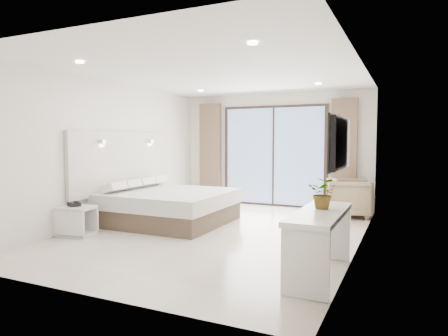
{
  "coord_description": "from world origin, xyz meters",
  "views": [
    {
      "loc": [
        2.94,
        -6.12,
        1.58
      ],
      "look_at": [
        -0.08,
        0.4,
        1.08
      ],
      "focal_mm": 32.0,
      "sensor_mm": 36.0,
      "label": 1
    }
  ],
  "objects": [
    {
      "name": "plant",
      "position": [
        2.04,
        -1.35,
        0.92
      ],
      "size": [
        0.38,
        0.41,
        0.29
      ],
      "primitive_type": "imported",
      "rotation": [
        0.0,
        0.0,
        -0.12
      ],
      "color": "#33662D",
      "rests_on": "console_desk"
    },
    {
      "name": "ground",
      "position": [
        0.0,
        0.0,
        0.0
      ],
      "size": [
        6.2,
        6.2,
        0.0
      ],
      "primitive_type": "plane",
      "color": "beige",
      "rests_on": "ground"
    },
    {
      "name": "console_desk",
      "position": [
        2.04,
        -1.53,
        0.56
      ],
      "size": [
        0.5,
        1.62,
        0.77
      ],
      "color": "silver",
      "rests_on": "ground"
    },
    {
      "name": "room_shell",
      "position": [
        -0.2,
        0.75,
        1.58
      ],
      "size": [
        4.62,
        6.22,
        2.72
      ],
      "color": "silver",
      "rests_on": "ground"
    },
    {
      "name": "armchair",
      "position": [
        1.85,
        2.4,
        0.43
      ],
      "size": [
        0.96,
        1.0,
        0.87
      ],
      "primitive_type": "imported",
      "rotation": [
        0.0,
        0.0,
        1.81
      ],
      "color": "#968662",
      "rests_on": "ground"
    },
    {
      "name": "nightstand",
      "position": [
        -2.02,
        -1.22,
        0.25
      ],
      "size": [
        0.6,
        0.52,
        0.49
      ],
      "rotation": [
        0.0,
        0.0,
        0.16
      ],
      "color": "silver",
      "rests_on": "ground"
    },
    {
      "name": "phone",
      "position": [
        -2.06,
        -1.23,
        0.52
      ],
      "size": [
        0.24,
        0.21,
        0.07
      ],
      "primitive_type": "cube",
      "rotation": [
        0.0,
        0.0,
        -0.33
      ],
      "color": "black",
      "rests_on": "nightstand"
    },
    {
      "name": "bed",
      "position": [
        -1.21,
        0.32,
        0.32
      ],
      "size": [
        2.19,
        2.09,
        0.75
      ],
      "color": "brown",
      "rests_on": "ground"
    }
  ]
}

